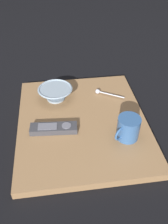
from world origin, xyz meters
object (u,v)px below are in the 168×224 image
(cereal_bowl, at_px, (55,93))
(tv_remote_near, at_px, (54,128))
(coffee_mug, at_px, (128,128))
(teaspoon, at_px, (101,92))

(cereal_bowl, xyz_separation_m, tv_remote_near, (0.22, -0.02, -0.02))
(cereal_bowl, height_order, tv_remote_near, cereal_bowl)
(tv_remote_near, bearing_deg, cereal_bowl, 175.14)
(coffee_mug, height_order, tv_remote_near, coffee_mug)
(coffee_mug, distance_m, tv_remote_near, 0.29)
(coffee_mug, bearing_deg, cereal_bowl, -137.40)
(cereal_bowl, relative_size, tv_remote_near, 0.83)
(cereal_bowl, bearing_deg, tv_remote_near, -4.86)
(teaspoon, distance_m, tv_remote_near, 0.32)
(teaspoon, xyz_separation_m, tv_remote_near, (0.22, -0.24, 0.00))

